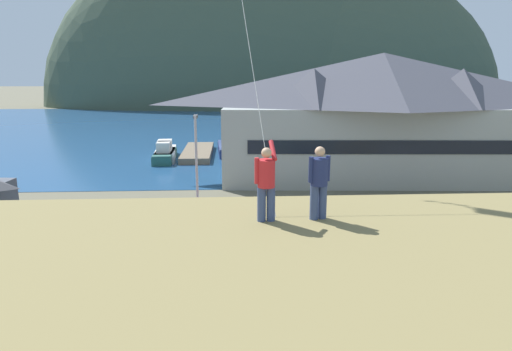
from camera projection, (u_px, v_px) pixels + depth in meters
The scene contains 21 objects.
ground_plane at pixel (232, 300), 18.55m from camera, with size 600.00×600.00×0.00m, color #66604C.
parking_lot_pad at pixel (232, 252), 23.40m from camera, with size 40.00×20.00×0.10m, color gray.
bay_water at pixel (232, 127), 76.88m from camera, with size 360.00×84.00×0.03m, color navy.
far_hill_west_ridge at pixel (242, 105), 130.09m from camera, with size 112.89×45.40×94.85m, color #42513D.
far_hill_east_peak at pixel (333, 104), 133.04m from camera, with size 99.60×46.23×80.84m, color #42513D.
harbor_lodge at pixel (381, 113), 39.12m from camera, with size 29.86×12.72×11.00m.
wharf_dock at pixel (198, 152), 50.79m from camera, with size 3.20×11.08×0.70m.
moored_boat_wharfside at pixel (165, 152), 48.70m from camera, with size 2.69×6.85×2.16m.
moored_boat_outer_mooring at pixel (229, 147), 52.04m from camera, with size 2.91×7.85×2.16m.
moored_boat_inner_slip at pixel (165, 155), 47.45m from camera, with size 2.06×6.14×2.16m.
parked_car_corner_spot at pixel (188, 224), 24.74m from camera, with size 4.36×2.37×1.82m.
parked_car_front_row_end at pixel (412, 258), 20.19m from camera, with size 4.34×2.33×1.82m.
parked_car_mid_row_far at pixel (50, 277), 18.29m from camera, with size 4.20×2.06×1.82m.
parked_car_front_row_red at pixel (324, 274), 18.59m from camera, with size 4.31×2.27×1.82m.
parked_car_back_row_right at pixel (98, 228), 24.01m from camera, with size 4.27×2.20×1.82m.
parked_car_lone_by_shed at pixel (196, 270), 18.95m from camera, with size 4.22×2.09×1.82m.
parked_car_front_row_silver at pixel (350, 224), 24.75m from camera, with size 4.27×2.20×1.82m.
parked_car_mid_row_center at pixel (428, 219), 25.54m from camera, with size 4.20×2.06×1.82m.
parking_light_pole at pixel (197, 160), 27.80m from camera, with size 0.24×0.78×6.67m.
person_kite_flyer at pixel (266, 181), 10.14m from camera, with size 0.52×0.68×1.86m.
person_companion at pixel (319, 181), 10.29m from camera, with size 0.53×0.40×1.74m.
Camera 1 is at (0.11, -16.89, 9.36)m, focal length 30.95 mm.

